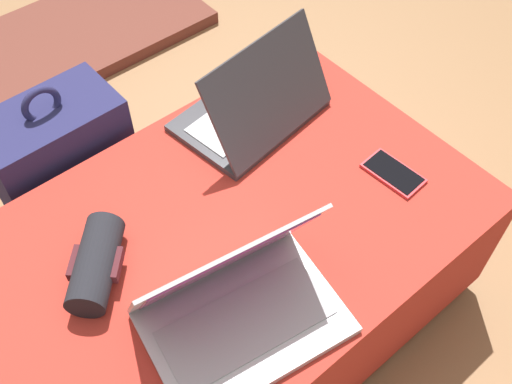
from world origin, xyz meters
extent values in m
plane|color=olive|center=(0.00, 0.00, 0.00)|extent=(14.00, 14.00, 0.00)
cube|color=maroon|center=(0.00, 0.00, 0.03)|extent=(0.99, 0.66, 0.05)
cube|color=#B22D23|center=(0.00, 0.00, 0.22)|extent=(1.03, 0.69, 0.33)
cube|color=#B7B7BC|center=(-0.12, -0.19, 0.39)|extent=(0.38, 0.30, 0.02)
cube|color=#9E9EA3|center=(-0.12, -0.19, 0.40)|extent=(0.32, 0.18, 0.00)
cube|color=#B7B7BC|center=(-0.11, -0.12, 0.51)|extent=(0.36, 0.17, 0.22)
cube|color=#B23D93|center=(-0.11, -0.13, 0.50)|extent=(0.32, 0.15, 0.19)
cube|color=#333338|center=(0.22, 0.22, 0.39)|extent=(0.36, 0.27, 0.02)
cube|color=#B2B2B7|center=(0.22, 0.22, 0.40)|extent=(0.30, 0.16, 0.00)
cube|color=#333338|center=(0.23, 0.15, 0.50)|extent=(0.34, 0.15, 0.21)
cube|color=white|center=(0.23, 0.16, 0.50)|extent=(0.30, 0.13, 0.18)
cube|color=red|center=(0.35, -0.12, 0.39)|extent=(0.08, 0.14, 0.01)
cube|color=black|center=(0.35, -0.12, 0.39)|extent=(0.07, 0.13, 0.00)
cube|color=#23234C|center=(-0.16, 0.47, 0.22)|extent=(0.32, 0.19, 0.45)
cube|color=#1E1E41|center=(-0.16, 0.58, 0.14)|extent=(0.26, 0.07, 0.20)
torus|color=#23234C|center=(-0.16, 0.47, 0.47)|extent=(0.09, 0.02, 0.09)
cylinder|color=black|center=(-0.27, 0.07, 0.42)|extent=(0.18, 0.19, 0.08)
cube|color=#441B20|center=(-0.27, 0.07, 0.42)|extent=(0.12, 0.11, 0.02)
cube|color=brown|center=(0.00, 1.23, 0.02)|extent=(1.40, 0.50, 0.04)
camera|label=1|loc=(-0.42, -0.57, 1.39)|focal=42.00mm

